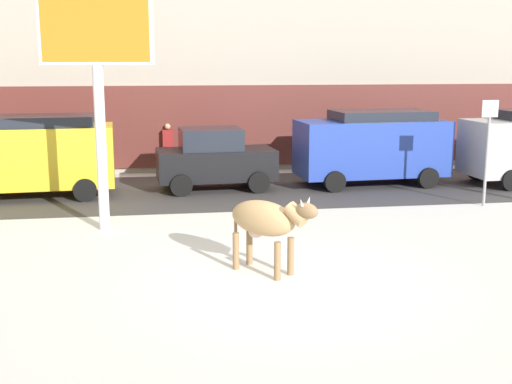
{
  "coord_description": "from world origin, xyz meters",
  "views": [
    {
      "loc": [
        -2.19,
        -10.51,
        3.82
      ],
      "look_at": [
        -0.17,
        2.82,
        1.1
      ],
      "focal_mm": 45.63,
      "sensor_mm": 36.0,
      "label": 1
    }
  ],
  "objects_px": {
    "billboard": "(96,38)",
    "car_blue_van": "(372,145)",
    "pedestrian_near_billboard": "(168,148)",
    "car_yellow_van": "(31,154)",
    "car_black_hatchback": "(215,159)",
    "street_sign": "(488,144)",
    "cow_tan": "(266,220)"
  },
  "relations": [
    {
      "from": "billboard",
      "to": "car_blue_van",
      "type": "distance_m",
      "value": 9.57
    },
    {
      "from": "car_yellow_van",
      "to": "street_sign",
      "type": "distance_m",
      "value": 12.55
    },
    {
      "from": "street_sign",
      "to": "car_yellow_van",
      "type": "bearing_deg",
      "value": 166.01
    },
    {
      "from": "car_yellow_van",
      "to": "car_black_hatchback",
      "type": "xyz_separation_m",
      "value": [
        5.23,
        0.35,
        -0.32
      ]
    },
    {
      "from": "billboard",
      "to": "street_sign",
      "type": "height_order",
      "value": "billboard"
    },
    {
      "from": "billboard",
      "to": "car_blue_van",
      "type": "height_order",
      "value": "billboard"
    },
    {
      "from": "pedestrian_near_billboard",
      "to": "car_yellow_van",
      "type": "bearing_deg",
      "value": -139.17
    },
    {
      "from": "car_blue_van",
      "to": "pedestrian_near_billboard",
      "type": "bearing_deg",
      "value": 154.65
    },
    {
      "from": "cow_tan",
      "to": "car_yellow_van",
      "type": "height_order",
      "value": "car_yellow_van"
    },
    {
      "from": "street_sign",
      "to": "car_black_hatchback",
      "type": "bearing_deg",
      "value": 154.0
    },
    {
      "from": "car_black_hatchback",
      "to": "car_blue_van",
      "type": "distance_m",
      "value": 4.94
    },
    {
      "from": "billboard",
      "to": "pedestrian_near_billboard",
      "type": "distance_m",
      "value": 8.35
    },
    {
      "from": "billboard",
      "to": "car_yellow_van",
      "type": "xyz_separation_m",
      "value": [
        -2.28,
        4.08,
        -3.07
      ]
    },
    {
      "from": "billboard",
      "to": "car_black_hatchback",
      "type": "xyz_separation_m",
      "value": [
        2.95,
        4.43,
        -3.39
      ]
    },
    {
      "from": "street_sign",
      "to": "car_blue_van",
      "type": "bearing_deg",
      "value": 120.36
    },
    {
      "from": "cow_tan",
      "to": "street_sign",
      "type": "bearing_deg",
      "value": 34.87
    },
    {
      "from": "car_black_hatchback",
      "to": "car_yellow_van",
      "type": "bearing_deg",
      "value": -176.14
    },
    {
      "from": "billboard",
      "to": "pedestrian_near_billboard",
      "type": "xyz_separation_m",
      "value": [
        1.61,
        7.44,
        -3.43
      ]
    },
    {
      "from": "car_blue_van",
      "to": "street_sign",
      "type": "xyz_separation_m",
      "value": [
        2.01,
        -3.43,
        0.43
      ]
    },
    {
      "from": "cow_tan",
      "to": "car_yellow_van",
      "type": "distance_m",
      "value": 9.45
    },
    {
      "from": "billboard",
      "to": "car_black_hatchback",
      "type": "bearing_deg",
      "value": 56.4
    },
    {
      "from": "car_blue_van",
      "to": "street_sign",
      "type": "height_order",
      "value": "street_sign"
    },
    {
      "from": "pedestrian_near_billboard",
      "to": "street_sign",
      "type": "xyz_separation_m",
      "value": [
        8.28,
        -6.4,
        0.79
      ]
    },
    {
      "from": "car_yellow_van",
      "to": "street_sign",
      "type": "xyz_separation_m",
      "value": [
        12.17,
        -3.03,
        0.43
      ]
    },
    {
      "from": "billboard",
      "to": "car_black_hatchback",
      "type": "distance_m",
      "value": 6.31
    },
    {
      "from": "cow_tan",
      "to": "pedestrian_near_billboard",
      "type": "relative_size",
      "value": 0.98
    },
    {
      "from": "car_yellow_van",
      "to": "street_sign",
      "type": "relative_size",
      "value": 1.67
    },
    {
      "from": "billboard",
      "to": "car_blue_van",
      "type": "bearing_deg",
      "value": 29.59
    },
    {
      "from": "car_blue_van",
      "to": "pedestrian_near_billboard",
      "type": "relative_size",
      "value": 2.72
    },
    {
      "from": "cow_tan",
      "to": "billboard",
      "type": "distance_m",
      "value": 5.85
    },
    {
      "from": "cow_tan",
      "to": "street_sign",
      "type": "distance_m",
      "value": 8.22
    },
    {
      "from": "car_blue_van",
      "to": "street_sign",
      "type": "bearing_deg",
      "value": -59.64
    }
  ]
}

